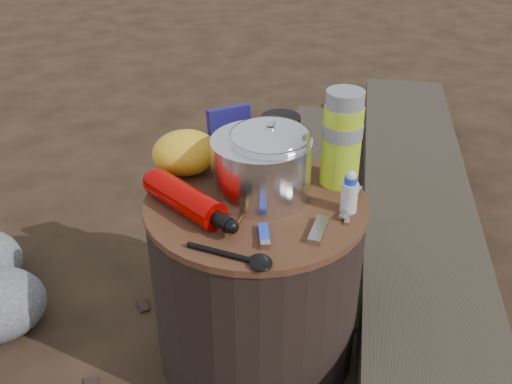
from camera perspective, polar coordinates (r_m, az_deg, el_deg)
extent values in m
plane|color=#2E2115|center=(1.59, 0.00, -14.91)|extent=(60.00, 60.00, 0.00)
cylinder|color=black|center=(1.44, 0.00, -8.58)|extent=(0.50, 0.50, 0.46)
cube|color=#312A21|center=(2.01, 15.22, -1.92)|extent=(1.09, 2.00, 0.17)
cube|color=#312A21|center=(2.23, 3.79, 1.60)|extent=(0.72, 1.09, 0.09)
cylinder|color=silver|center=(1.29, 0.51, 2.43)|extent=(0.22, 0.22, 0.14)
cylinder|color=silver|center=(1.29, 1.35, 3.17)|extent=(0.17, 0.17, 0.17)
cylinder|color=#ADCF1F|center=(1.33, 8.39, 5.16)|extent=(0.09, 0.09, 0.22)
cylinder|color=black|center=(1.40, 2.36, 4.78)|extent=(0.09, 0.09, 0.13)
ellipsoid|color=gold|center=(1.40, -6.93, 3.84)|extent=(0.16, 0.13, 0.11)
cube|color=#171353|center=(1.44, -2.54, 5.68)|extent=(0.11, 0.05, 0.14)
cube|color=blue|center=(1.18, 0.78, -4.07)|extent=(0.03, 0.08, 0.01)
cube|color=#ABABB0|center=(1.20, 6.14, -3.72)|extent=(0.07, 0.09, 0.01)
cylinder|color=beige|center=(1.26, 9.12, -0.16)|extent=(0.04, 0.04, 0.09)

